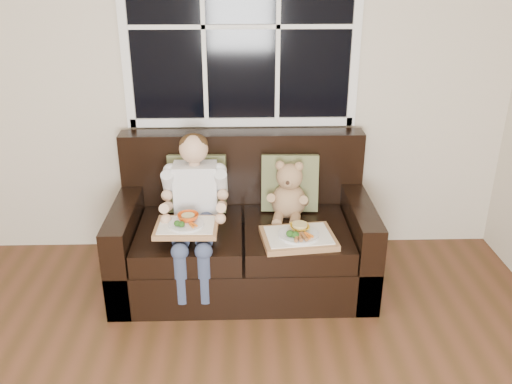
{
  "coord_description": "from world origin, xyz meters",
  "views": [
    {
      "loc": [
        0.31,
        -1.27,
        2.09
      ],
      "look_at": [
        0.41,
        1.85,
        0.72
      ],
      "focal_mm": 38.0,
      "sensor_mm": 36.0,
      "label": 1
    }
  ],
  "objects_px": {
    "loveseat": "(243,237)",
    "tray_right": "(298,237)",
    "teddy_bear": "(289,194)",
    "tray_left": "(187,225)",
    "child": "(195,198)"
  },
  "relations": [
    {
      "from": "loveseat",
      "to": "tray_left",
      "type": "xyz_separation_m",
      "value": [
        -0.35,
        -0.34,
        0.27
      ]
    },
    {
      "from": "tray_left",
      "to": "teddy_bear",
      "type": "bearing_deg",
      "value": 30.28
    },
    {
      "from": "tray_left",
      "to": "tray_right",
      "type": "xyz_separation_m",
      "value": [
        0.69,
        0.01,
        -0.09
      ]
    },
    {
      "from": "child",
      "to": "tray_right",
      "type": "xyz_separation_m",
      "value": [
        0.65,
        -0.2,
        -0.18
      ]
    },
    {
      "from": "loveseat",
      "to": "tray_right",
      "type": "height_order",
      "value": "loveseat"
    },
    {
      "from": "teddy_bear",
      "to": "tray_right",
      "type": "height_order",
      "value": "teddy_bear"
    },
    {
      "from": "loveseat",
      "to": "tray_left",
      "type": "relative_size",
      "value": 4.38
    },
    {
      "from": "loveseat",
      "to": "tray_left",
      "type": "bearing_deg",
      "value": -135.66
    },
    {
      "from": "teddy_bear",
      "to": "tray_left",
      "type": "xyz_separation_m",
      "value": [
        -0.66,
        -0.36,
        -0.04
      ]
    },
    {
      "from": "teddy_bear",
      "to": "tray_right",
      "type": "xyz_separation_m",
      "value": [
        0.03,
        -0.35,
        -0.13
      ]
    },
    {
      "from": "loveseat",
      "to": "teddy_bear",
      "type": "relative_size",
      "value": 4.1
    },
    {
      "from": "loveseat",
      "to": "teddy_bear",
      "type": "distance_m",
      "value": 0.44
    },
    {
      "from": "child",
      "to": "tray_left",
      "type": "height_order",
      "value": "child"
    },
    {
      "from": "tray_left",
      "to": "tray_right",
      "type": "relative_size",
      "value": 0.8
    },
    {
      "from": "loveseat",
      "to": "tray_right",
      "type": "bearing_deg",
      "value": -43.65
    }
  ]
}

